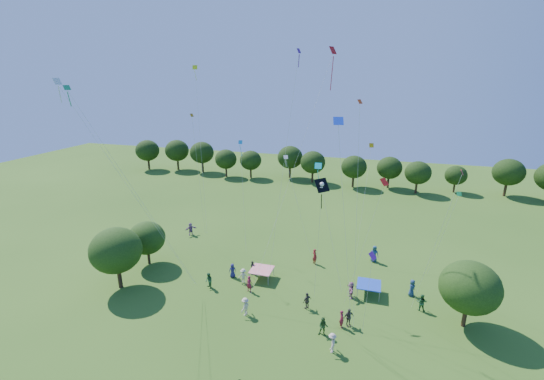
{
  "coord_description": "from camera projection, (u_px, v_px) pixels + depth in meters",
  "views": [
    {
      "loc": [
        8.12,
        -13.71,
        19.98
      ],
      "look_at": [
        0.0,
        14.0,
        11.0
      ],
      "focal_mm": 24.0,
      "sensor_mm": 36.0,
      "label": 1
    }
  ],
  "objects": [
    {
      "name": "crowd_person_10",
      "position": [
        349.0,
        317.0,
        30.3
      ],
      "size": [
        1.03,
        0.94,
        1.64
      ],
      "primitive_type": "imported",
      "rotation": [
        0.0,
        0.0,
        0.67
      ],
      "color": "#453E37",
      "rests_on": "ground"
    },
    {
      "name": "crowd_person_12",
      "position": [
        233.0,
        270.0,
        37.76
      ],
      "size": [
        0.86,
        0.72,
        1.53
      ],
      "primitive_type": "imported",
      "rotation": [
        0.0,
        0.0,
        3.65
      ],
      "color": "navy",
      "rests_on": "ground"
    },
    {
      "name": "crowd_person_8",
      "position": [
        323.0,
        327.0,
        29.21
      ],
      "size": [
        0.82,
        0.48,
        1.6
      ],
      "primitive_type": "imported",
      "rotation": [
        0.0,
        0.0,
        0.06
      ],
      "color": "#264D21",
      "rests_on": "ground"
    },
    {
      "name": "crowd_person_0",
      "position": [
        412.0,
        288.0,
        34.51
      ],
      "size": [
        0.78,
        0.94,
        1.68
      ],
      "primitive_type": "imported",
      "rotation": [
        0.0,
        0.0,
        1.09
      ],
      "color": "navy",
      "rests_on": "ground"
    },
    {
      "name": "small_kite_13",
      "position": [
        289.0,
        124.0,
        32.35
      ],
      "size": [
        2.63,
        0.68,
        21.0
      ],
      "color": "#561686"
    },
    {
      "name": "small_kite_14",
      "position": [
        94.0,
        137.0,
        29.29
      ],
      "size": [
        8.73,
        3.97,
        18.64
      ],
      "color": "silver"
    },
    {
      "name": "small_kite_0",
      "position": [
        377.0,
        204.0,
        27.45
      ],
      "size": [
        2.71,
        1.09,
        11.56
      ],
      "color": "red"
    },
    {
      "name": "crowd_person_14",
      "position": [
        421.0,
        302.0,
        32.36
      ],
      "size": [
        0.83,
        0.51,
        1.6
      ],
      "primitive_type": "imported",
      "rotation": [
        0.0,
        0.0,
        3.03
      ],
      "color": "#25582F",
      "rests_on": "ground"
    },
    {
      "name": "crowd_person_6",
      "position": [
        374.0,
        254.0,
        40.89
      ],
      "size": [
        1.01,
        0.63,
        1.92
      ],
      "primitive_type": "imported",
      "rotation": [
        0.0,
        0.0,
        0.13
      ],
      "color": "navy",
      "rests_on": "ground"
    },
    {
      "name": "near_tree_west",
      "position": [
        116.0,
        250.0,
        34.99
      ],
      "size": [
        4.91,
        4.91,
        6.25
      ],
      "color": "#422B19",
      "rests_on": "ground"
    },
    {
      "name": "crowd_person_9",
      "position": [
        245.0,
        307.0,
        31.7
      ],
      "size": [
        0.75,
        1.18,
        1.68
      ],
      "primitive_type": "imported",
      "rotation": [
        0.0,
        0.0,
        4.46
      ],
      "color": "beige",
      "rests_on": "ground"
    },
    {
      "name": "small_kite_6",
      "position": [
        291.0,
        178.0,
        39.4
      ],
      "size": [
        3.68,
        1.96,
        10.61
      ],
      "color": "silver"
    },
    {
      "name": "red_high_kite",
      "position": [
        319.0,
        95.0,
        32.14
      ],
      "size": [
        5.66,
        8.29,
        21.29
      ],
      "color": "red"
    },
    {
      "name": "crowd_person_2",
      "position": [
        209.0,
        281.0,
        35.76
      ],
      "size": [
        0.88,
        0.86,
        1.62
      ],
      "primitive_type": "imported",
      "rotation": [
        0.0,
        0.0,
        5.53
      ],
      "color": "#275C33",
      "rests_on": "ground"
    },
    {
      "name": "small_kite_2",
      "position": [
        197.0,
        158.0,
        40.09
      ],
      "size": [
        1.24,
        3.68,
        15.09
      ],
      "color": "orange"
    },
    {
      "name": "crowd_person_5",
      "position": [
        191.0,
        229.0,
        47.92
      ],
      "size": [
        1.45,
        1.55,
        1.68
      ],
      "primitive_type": "imported",
      "rotation": [
        0.0,
        0.0,
        0.85
      ],
      "color": "#7E4C82",
      "rests_on": "ground"
    },
    {
      "name": "small_kite_1",
      "position": [
        357.0,
        189.0,
        25.74
      ],
      "size": [
        0.94,
        1.11,
        17.26
      ],
      "color": "#EF430C"
    },
    {
      "name": "pirate_kite",
      "position": [
        322.0,
        189.0,
        25.99
      ],
      "size": [
        1.27,
        3.52,
        11.75
      ],
      "color": "black"
    },
    {
      "name": "crowd_person_3",
      "position": [
        332.0,
        343.0,
        27.4
      ],
      "size": [
        0.51,
        1.08,
        1.63
      ],
      "primitive_type": "imported",
      "rotation": [
        0.0,
        0.0,
        4.69
      ],
      "color": "#C6B09F",
      "rests_on": "ground"
    },
    {
      "name": "crowd_person_11",
      "position": [
        351.0,
        290.0,
        34.19
      ],
      "size": [
        0.92,
        1.65,
        1.67
      ],
      "primitive_type": "imported",
      "rotation": [
        0.0,
        0.0,
        4.96
      ],
      "color": "#A96287",
      "rests_on": "ground"
    },
    {
      "name": "crowd_person_16",
      "position": [
        252.0,
        268.0,
        38.34
      ],
      "size": [
        0.88,
        0.95,
        1.52
      ],
      "primitive_type": "imported",
      "rotation": [
        0.0,
        0.0,
        5.39
      ],
      "color": "#433B35",
      "rests_on": "ground"
    },
    {
      "name": "tent_blue",
      "position": [
        369.0,
        285.0,
        34.69
      ],
      "size": [
        2.2,
        2.2,
        1.1
      ],
      "color": "blue",
      "rests_on": "ground"
    },
    {
      "name": "small_kite_9",
      "position": [
        368.0,
        169.0,
        40.73
      ],
      "size": [
        0.89,
        4.78,
        11.58
      ],
      "color": "#D1980B"
    },
    {
      "name": "small_kite_8",
      "position": [
        443.0,
        223.0,
        25.89
      ],
      "size": [
        1.63,
        3.58,
        12.93
      ],
      "color": "red"
    },
    {
      "name": "near_tree_north",
      "position": [
        147.0,
        238.0,
        39.78
      ],
      "size": [
        4.0,
        4.0,
        4.95
      ],
      "color": "#422B19",
      "rests_on": "ground"
    },
    {
      "name": "small_kite_10",
      "position": [
        198.0,
        106.0,
        44.6
      ],
      "size": [
        2.98,
        4.69,
        20.1
      ],
      "color": "#D7F215"
    },
    {
      "name": "crowd_person_15",
      "position": [
        243.0,
        276.0,
        36.72
      ],
      "size": [
        1.1,
        0.77,
        1.55
      ],
      "primitive_type": "imported",
      "rotation": [
        0.0,
        0.0,
        3.48
      ],
      "color": "beige",
      "rests_on": "ground"
    },
    {
      "name": "crowd_person_1",
      "position": [
        315.0,
        256.0,
        40.44
      ],
      "size": [
        0.78,
        0.77,
        1.79
      ],
      "primitive_type": "imported",
      "rotation": [
        0.0,
        0.0,
        2.39
      ],
      "color": "maroon",
      "rests_on": "ground"
    },
    {
      "name": "crowd_person_13",
      "position": [
        342.0,
        319.0,
        30.17
      ],
      "size": [
        0.61,
        0.7,
        1.58
      ],
      "primitive_type": "imported",
      "rotation": [
        0.0,
        0.0,
        2.05
      ],
      "color": "maroon",
      "rests_on": "ground"
    },
    {
      "name": "small_kite_5",
      "position": [
        371.0,
        269.0,
        24.19
      ],
      "size": [
        0.57,
        1.85,
        7.76
      ],
      "color": "#711996"
    },
    {
      "name": "tent_red_stripe",
      "position": [
        262.0,
        270.0,
        37.37
      ],
      "size": [
        2.2,
        2.2,
        1.1
      ],
      "color": "red",
      "rests_on": "ground"
    },
    {
      "name": "small_kite_3",
      "position": [
        451.0,
        215.0,
        32.93
      ],
      "size": [
        1.66,
        1.45,
        9.05
      ],
      "color": "#1B9441"
    },
    {
      "name": "small_kite_7",
      "position": [
        322.0,
        186.0,
        32.59
      ],
      "size": [
        3.27,
        2.41,
        11.35
      ],
      "color": "#0BB3B2"
    },
    {
      "name": "small_kite_12",
      "position": [
        242.0,
        167.0,
        40.12
      ],
      "size": [
        1.51,
        2.55,
        12.06
      ],
      "color": "#158DD9"
    },
    {
      "name": "crowd_person_7",
      "position": [
        249.0,
        284.0,
        35.18
      ],
      "size": [
        0.69,
        0.53,
        1.64
      ],
      "primitive_type": "imported",
      "rotation": [
        0.0,
        0.0,
        6.04
      ],
      "color": "maroon",
      "rests_on": "ground"
    },
    {
      "name": "treeline",
      "position": [
        323.0,
        163.0,
        70.71
      ],
      "size": [
        88.01,
        8.77,
        6.77
      ],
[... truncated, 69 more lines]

